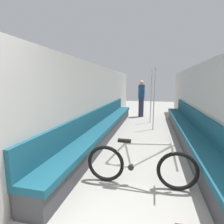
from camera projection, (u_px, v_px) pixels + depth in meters
The scene contains 8 objects.
wall_left at pixel (96, 102), 5.12m from camera, with size 0.10×11.18×2.13m, color beige.
wall_right at pixel (203, 104), 4.47m from camera, with size 0.10×11.18×2.13m, color beige.
bench_seat_row_left at pixel (105, 127), 5.25m from camera, with size 0.49×6.85×0.87m.
bench_seat_row_right at pixel (189, 132), 4.72m from camera, with size 0.49×6.85×0.87m.
bicycle at pixel (140, 166), 2.71m from camera, with size 1.71×0.46×0.79m.
grab_pole_near at pixel (151, 98), 6.98m from camera, with size 0.08×0.08×2.11m.
grab_pole_far at pixel (154, 100), 5.96m from camera, with size 0.08×0.08×2.11m.
passenger_standing at pixel (141, 98), 8.30m from camera, with size 0.30×0.30×1.73m.
Camera 1 is at (0.20, -0.87, 1.59)m, focal length 28.00 mm.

